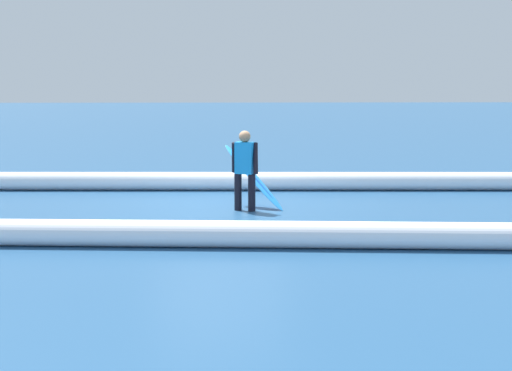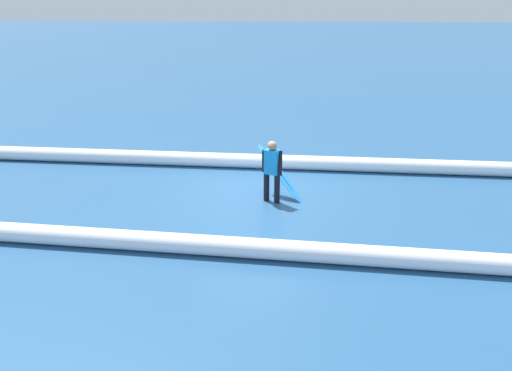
% 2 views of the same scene
% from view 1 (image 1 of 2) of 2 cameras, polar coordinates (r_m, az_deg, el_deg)
% --- Properties ---
extents(ground_plane, '(155.91, 155.91, 0.00)m').
position_cam_1_polar(ground_plane, '(13.16, -3.20, -1.72)').
color(ground_plane, '#25507B').
extents(surfer, '(0.49, 0.40, 1.52)m').
position_cam_1_polar(surfer, '(12.47, -0.97, 1.67)').
color(surfer, black).
rests_on(surfer, ground_plane).
extents(surfboard, '(1.27, 1.15, 1.21)m').
position_cam_1_polar(surfboard, '(12.92, -0.24, 0.74)').
color(surfboard, '#268CE5').
rests_on(surfboard, ground_plane).
extents(wave_crest_foreground, '(19.82, 1.23, 0.41)m').
position_cam_1_polar(wave_crest_foreground, '(15.09, -4.84, 0.38)').
color(wave_crest_foreground, white).
rests_on(wave_crest_foreground, ground_plane).
extents(wave_crest_midground, '(17.12, 1.70, 0.40)m').
position_cam_1_polar(wave_crest_midground, '(9.75, 5.32, -4.23)').
color(wave_crest_midground, white).
rests_on(wave_crest_midground, ground_plane).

